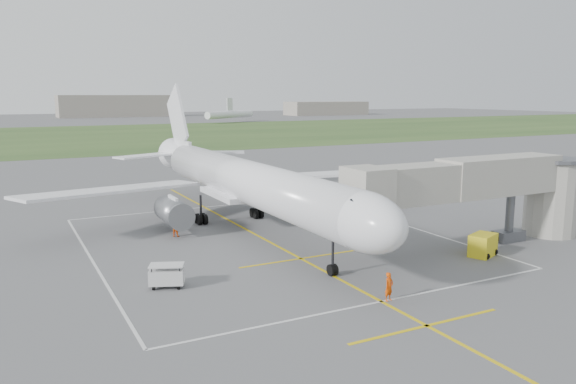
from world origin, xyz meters
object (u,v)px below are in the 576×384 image
gpu_unit (483,245)px  airliner (244,182)px  baggage_cart (167,276)px  jet_bridge (492,187)px  ramp_worker_wing (175,227)px  ramp_worker_nose (389,287)px

gpu_unit → airliner: bearing=105.7°
baggage_cart → airliner: bearing=72.0°
airliner → jet_bridge: airliner is taller
baggage_cart → ramp_worker_wing: size_ratio=1.47×
airliner → gpu_unit: size_ratio=17.62×
ramp_worker_nose → ramp_worker_wing: (-6.93, 20.98, -0.02)m
baggage_cart → ramp_worker_nose: 13.96m
ramp_worker_nose → jet_bridge: bearing=8.6°
gpu_unit → baggage_cart: bearing=148.2°
jet_bridge → ramp_worker_nose: bearing=-156.7°
airliner → ramp_worker_wing: 7.36m
jet_bridge → ramp_worker_wing: jet_bridge is taller
baggage_cart → ramp_worker_nose: size_ratio=1.43×
ramp_worker_nose → ramp_worker_wing: ramp_worker_nose is taller
jet_bridge → airliner: bearing=137.8°
gpu_unit → ramp_worker_wing: 25.37m
airliner → ramp_worker_nose: bearing=-88.6°
gpu_unit → ramp_worker_nose: 12.94m
airliner → jet_bridge: 21.22m
airliner → jet_bridge: (15.72, -14.25, 0.35)m
airliner → ramp_worker_wing: bearing=178.4°
ramp_worker_nose → gpu_unit: bearing=4.8°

